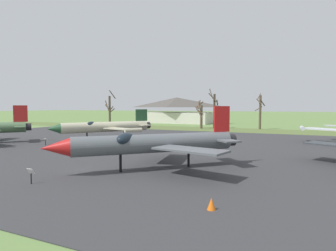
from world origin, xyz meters
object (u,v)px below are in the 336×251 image
at_px(visitor_building, 177,110).
at_px(traffic_cone, 211,204).
at_px(jet_fighter_front_right, 105,127).
at_px(jet_fighter_rear_right, 151,143).
at_px(info_placard_front_right, 45,141).
at_px(info_placard_rear_right, 31,174).

height_order(visitor_building, traffic_cone, visitor_building).
height_order(jet_fighter_front_right, jet_fighter_rear_right, jet_fighter_rear_right).
height_order(info_placard_front_right, traffic_cone, info_placard_front_right).
relative_size(jet_fighter_front_right, jet_fighter_rear_right, 1.05).
bearing_deg(jet_fighter_rear_right, info_placard_rear_right, -126.43).
xyz_separation_m(jet_fighter_rear_right, visitor_building, (-25.11, 65.29, 1.91)).
bearing_deg(jet_fighter_rear_right, traffic_cone, -44.39).
height_order(jet_fighter_front_right, info_placard_front_right, jet_fighter_front_right).
bearing_deg(jet_fighter_front_right, jet_fighter_rear_right, -43.11).
bearing_deg(traffic_cone, jet_fighter_rear_right, 135.61).
height_order(jet_fighter_rear_right, visitor_building, visitor_building).
distance_m(jet_fighter_front_right, info_placard_front_right, 8.76).
bearing_deg(visitor_building, traffic_cone, -65.94).
relative_size(info_placard_rear_right, visitor_building, 0.05).
xyz_separation_m(jet_fighter_front_right, visitor_building, (-9.26, 50.46, 1.97)).
height_order(info_placard_rear_right, traffic_cone, info_placard_rear_right).
bearing_deg(info_placard_front_right, jet_fighter_rear_right, -20.18).
relative_size(info_placard_front_right, visitor_building, 0.04).
height_order(info_placard_front_right, info_placard_rear_right, info_placard_rear_right).
distance_m(info_placard_front_right, visitor_building, 58.16).
bearing_deg(info_placard_front_right, jet_fighter_front_right, 59.19).
relative_size(jet_fighter_front_right, info_placard_front_right, 14.00).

